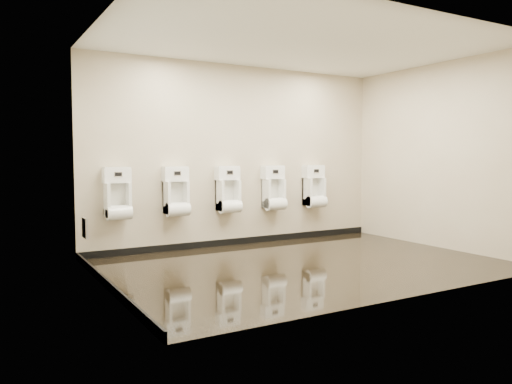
% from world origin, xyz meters
% --- Properties ---
extents(ground, '(5.00, 3.50, 0.00)m').
position_xyz_m(ground, '(0.00, 0.00, 0.00)').
color(ground, black).
rests_on(ground, ground).
extents(ceiling, '(5.00, 3.50, 0.00)m').
position_xyz_m(ceiling, '(0.00, 0.00, 2.80)').
color(ceiling, silver).
extents(back_wall, '(5.00, 0.02, 2.80)m').
position_xyz_m(back_wall, '(0.00, 1.75, 1.40)').
color(back_wall, '#C2B397').
rests_on(back_wall, ground).
extents(front_wall, '(5.00, 0.02, 2.80)m').
position_xyz_m(front_wall, '(0.00, -1.75, 1.40)').
color(front_wall, '#C2B397').
rests_on(front_wall, ground).
extents(left_wall, '(0.02, 3.50, 2.80)m').
position_xyz_m(left_wall, '(-2.50, 0.00, 1.40)').
color(left_wall, '#C2B397').
rests_on(left_wall, ground).
extents(right_wall, '(0.02, 3.50, 2.80)m').
position_xyz_m(right_wall, '(2.50, 0.00, 1.40)').
color(right_wall, '#C2B397').
rests_on(right_wall, ground).
extents(tile_overlay_left, '(0.01, 3.50, 2.80)m').
position_xyz_m(tile_overlay_left, '(-2.50, 0.00, 1.40)').
color(tile_overlay_left, white).
rests_on(tile_overlay_left, ground).
extents(skirting_back, '(5.00, 0.02, 0.10)m').
position_xyz_m(skirting_back, '(0.00, 1.74, 0.05)').
color(skirting_back, black).
rests_on(skirting_back, ground).
extents(skirting_left, '(0.02, 3.50, 0.10)m').
position_xyz_m(skirting_left, '(-2.49, 0.00, 0.05)').
color(skirting_left, black).
rests_on(skirting_left, ground).
extents(access_panel, '(0.04, 0.25, 0.25)m').
position_xyz_m(access_panel, '(-2.48, 1.20, 0.50)').
color(access_panel, '#9E9EA3').
rests_on(access_panel, left_wall).
extents(urinal_0, '(0.38, 0.28, 0.70)m').
position_xyz_m(urinal_0, '(-1.96, 1.63, 0.83)').
color(urinal_0, white).
rests_on(urinal_0, back_wall).
extents(urinal_1, '(0.38, 0.28, 0.70)m').
position_xyz_m(urinal_1, '(-1.12, 1.63, 0.83)').
color(urinal_1, white).
rests_on(urinal_1, back_wall).
extents(urinal_2, '(0.38, 0.28, 0.70)m').
position_xyz_m(urinal_2, '(-0.28, 1.63, 0.83)').
color(urinal_2, white).
rests_on(urinal_2, back_wall).
extents(urinal_3, '(0.38, 0.28, 0.70)m').
position_xyz_m(urinal_3, '(0.54, 1.63, 0.83)').
color(urinal_3, white).
rests_on(urinal_3, back_wall).
extents(urinal_4, '(0.38, 0.28, 0.70)m').
position_xyz_m(urinal_4, '(1.35, 1.63, 0.83)').
color(urinal_4, white).
rests_on(urinal_4, back_wall).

